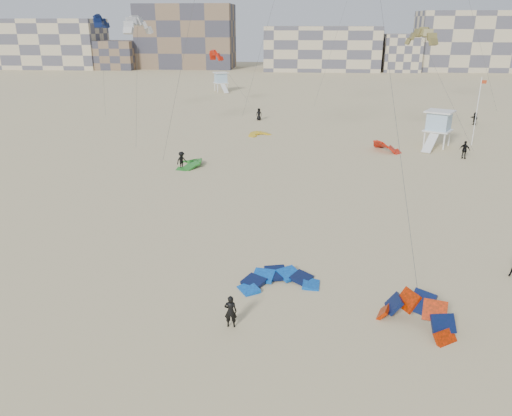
# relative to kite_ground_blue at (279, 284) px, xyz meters

# --- Properties ---
(ground) EXTENTS (320.00, 320.00, 0.00)m
(ground) POSITION_rel_kite_ground_blue_xyz_m (-3.69, -3.15, 0.00)
(ground) COLOR tan
(ground) RESTS_ON ground
(kite_ground_blue) EXTENTS (4.72, 4.88, 1.48)m
(kite_ground_blue) POSITION_rel_kite_ground_blue_xyz_m (0.00, 0.00, 0.00)
(kite_ground_blue) COLOR blue
(kite_ground_blue) RESTS_ON ground
(kite_ground_orange) EXTENTS (5.03, 5.02, 3.62)m
(kite_ground_orange) POSITION_rel_kite_ground_blue_xyz_m (6.46, -3.35, 0.00)
(kite_ground_orange) COLOR #FF2500
(kite_ground_orange) RESTS_ON ground
(kite_ground_green) EXTENTS (4.39, 4.15, 2.00)m
(kite_ground_green) POSITION_rel_kite_ground_blue_xyz_m (-9.91, 22.71, 0.00)
(kite_ground_green) COLOR #248F21
(kite_ground_green) RESTS_ON ground
(kite_ground_red_far) EXTENTS (4.89, 4.83, 3.39)m
(kite_ground_red_far) POSITION_rel_kite_ground_blue_xyz_m (10.28, 30.42, 0.00)
(kite_ground_red_far) COLOR #E30C00
(kite_ground_red_far) RESTS_ON ground
(kite_ground_yellow) EXTENTS (3.88, 3.91, 1.11)m
(kite_ground_yellow) POSITION_rel_kite_ground_blue_xyz_m (-4.11, 37.11, 0.00)
(kite_ground_yellow) COLOR yellow
(kite_ground_yellow) RESTS_ON ground
(kitesurfer_main) EXTENTS (0.59, 0.40, 1.59)m
(kitesurfer_main) POSITION_rel_kite_ground_blue_xyz_m (-2.01, -4.15, 0.79)
(kitesurfer_main) COLOR black
(kitesurfer_main) RESTS_ON ground
(kitesurfer_c) EXTENTS (1.20, 1.23, 1.70)m
(kitesurfer_c) POSITION_rel_kite_ground_blue_xyz_m (-10.18, 21.40, 0.85)
(kitesurfer_c) COLOR black
(kitesurfer_c) RESTS_ON ground
(kitesurfer_d) EXTENTS (1.14, 0.99, 1.84)m
(kitesurfer_d) POSITION_rel_kite_ground_blue_xyz_m (17.70, 27.75, 0.92)
(kitesurfer_d) COLOR black
(kitesurfer_d) RESTS_ON ground
(kitesurfer_e) EXTENTS (0.89, 0.64, 1.69)m
(kitesurfer_e) POSITION_rel_kite_ground_blue_xyz_m (-4.98, 47.09, 0.85)
(kitesurfer_e) COLOR black
(kitesurfer_e) RESTS_ON ground
(kitesurfer_f) EXTENTS (0.81, 1.66, 1.72)m
(kitesurfer_f) POSITION_rel_kite_ground_blue_xyz_m (24.46, 46.24, 0.86)
(kitesurfer_f) COLOR black
(kitesurfer_f) RESTS_ON ground
(kite_fly_grey) EXTENTS (4.99, 10.57, 13.15)m
(kite_fly_grey) POSITION_rel_kite_ground_blue_xyz_m (-17.29, 33.44, 12.62)
(kite_fly_grey) COLOR silver
(kite_fly_grey) RESTS_ON ground
(kite_fly_olive) EXTENTS (7.66, 6.87, 11.94)m
(kite_fly_olive) POSITION_rel_kite_ground_blue_xyz_m (13.00, 31.54, 11.57)
(kite_fly_olive) COLOR olive
(kite_fly_olive) RESTS_ON ground
(kite_fly_navy) EXTENTS (3.48, 3.46, 13.42)m
(kite_fly_navy) POSITION_rel_kite_ground_blue_xyz_m (-26.07, 45.37, 13.04)
(kite_fly_navy) COLOR #0B113F
(kite_fly_navy) RESTS_ON ground
(kite_fly_red) EXTENTS (7.70, 4.42, 8.36)m
(kite_fly_red) POSITION_rel_kite_ground_blue_xyz_m (-12.86, 58.58, 8.00)
(kite_fly_red) COLOR #E30C00
(kite_fly_red) RESTS_ON ground
(lifeguard_tower_near) EXTENTS (3.85, 6.01, 4.00)m
(lifeguard_tower_near) POSITION_rel_kite_ground_blue_xyz_m (16.20, 32.96, 1.98)
(lifeguard_tower_near) COLOR white
(lifeguard_tower_near) RESTS_ON ground
(lifeguard_tower_far) EXTENTS (3.53, 5.60, 3.74)m
(lifeguard_tower_far) POSITION_rel_kite_ground_blue_xyz_m (-15.15, 77.58, 1.85)
(lifeguard_tower_far) COLOR white
(lifeguard_tower_far) RESTS_ON ground
(flagpole) EXTENTS (0.61, 0.09, 7.49)m
(flagpole) POSITION_rel_kite_ground_blue_xyz_m (20.44, 34.03, 3.94)
(flagpole) COLOR white
(flagpole) RESTS_ON ground
(condo_west_a) EXTENTS (30.00, 15.00, 14.00)m
(condo_west_a) POSITION_rel_kite_ground_blue_xyz_m (-73.69, 126.85, 7.00)
(condo_west_a) COLOR #C5B591
(condo_west_a) RESTS_ON ground
(condo_west_b) EXTENTS (28.00, 14.00, 18.00)m
(condo_west_b) POSITION_rel_kite_ground_blue_xyz_m (-33.69, 130.85, 9.00)
(condo_west_b) COLOR brown
(condo_west_b) RESTS_ON ground
(condo_mid) EXTENTS (32.00, 16.00, 12.00)m
(condo_mid) POSITION_rel_kite_ground_blue_xyz_m (6.31, 126.85, 6.00)
(condo_mid) COLOR #C5B591
(condo_mid) RESTS_ON ground
(condo_east) EXTENTS (26.00, 14.00, 16.00)m
(condo_east) POSITION_rel_kite_ground_blue_xyz_m (46.31, 128.85, 8.00)
(condo_east) COLOR #C5B591
(condo_east) RESTS_ON ground
(condo_fill_left) EXTENTS (12.00, 10.00, 8.00)m
(condo_fill_left) POSITION_rel_kite_ground_blue_xyz_m (-53.69, 124.85, 4.00)
(condo_fill_left) COLOR brown
(condo_fill_left) RESTS_ON ground
(condo_fill_right) EXTENTS (10.00, 10.00, 10.00)m
(condo_fill_right) POSITION_rel_kite_ground_blue_xyz_m (28.31, 124.85, 5.00)
(condo_fill_right) COLOR #C5B591
(condo_fill_right) RESTS_ON ground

